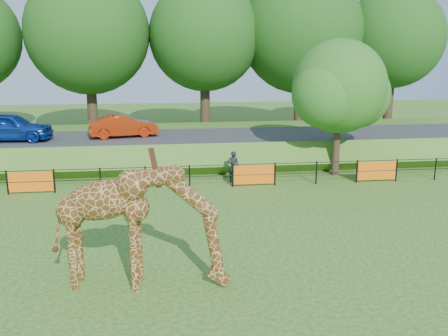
# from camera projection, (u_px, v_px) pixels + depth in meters

# --- Properties ---
(ground) EXTENTS (90.00, 90.00, 0.00)m
(ground) POSITION_uv_depth(u_px,v_px,m) (206.00, 259.00, 15.25)
(ground) COLOR #295214
(ground) RESTS_ON ground
(giraffe) EXTENTS (4.82, 1.61, 3.38)m
(giraffe) POSITION_uv_depth(u_px,v_px,m) (141.00, 226.00, 13.21)
(giraffe) COLOR #533011
(giraffe) RESTS_ON ground
(perimeter_fence) EXTENTS (28.07, 0.10, 1.10)m
(perimeter_fence) POSITION_uv_depth(u_px,v_px,m) (190.00, 177.00, 22.83)
(perimeter_fence) COLOR black
(perimeter_fence) RESTS_ON ground
(embankment) EXTENTS (40.00, 9.00, 1.30)m
(embankment) POSITION_uv_depth(u_px,v_px,m) (182.00, 144.00, 30.04)
(embankment) COLOR #295214
(embankment) RESTS_ON ground
(road) EXTENTS (40.00, 5.00, 0.12)m
(road) POSITION_uv_depth(u_px,v_px,m) (183.00, 137.00, 28.43)
(road) COLOR #313134
(road) RESTS_ON embankment
(car_blue) EXTENTS (4.59, 2.12, 1.52)m
(car_blue) POSITION_uv_depth(u_px,v_px,m) (9.00, 127.00, 26.70)
(car_blue) COLOR #1641B7
(car_blue) RESTS_ON road
(car_red) EXTENTS (3.96, 2.05, 1.24)m
(car_red) POSITION_uv_depth(u_px,v_px,m) (123.00, 126.00, 27.89)
(car_red) COLOR #BB2D0D
(car_red) RESTS_ON road
(visitor) EXTENTS (0.64, 0.51, 1.52)m
(visitor) POSITION_uv_depth(u_px,v_px,m) (233.00, 167.00, 23.86)
(visitor) COLOR black
(visitor) RESTS_ON ground
(tree_east) EXTENTS (5.40, 4.71, 6.76)m
(tree_east) POSITION_uv_depth(u_px,v_px,m) (341.00, 90.00, 24.46)
(tree_east) COLOR black
(tree_east) RESTS_ON ground
(bg_tree_line) EXTENTS (37.30, 8.80, 11.82)m
(bg_tree_line) POSITION_uv_depth(u_px,v_px,m) (203.00, 35.00, 35.00)
(bg_tree_line) COLOR black
(bg_tree_line) RESTS_ON ground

